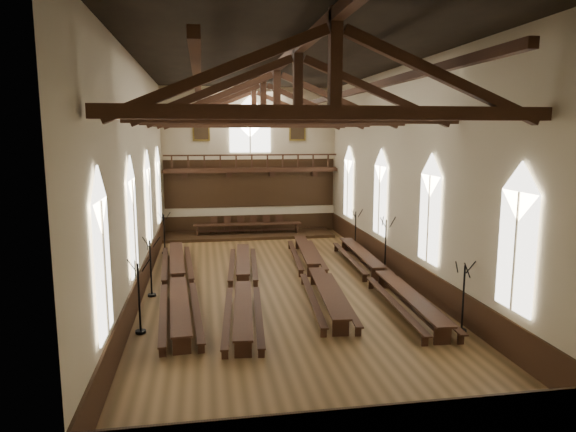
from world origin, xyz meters
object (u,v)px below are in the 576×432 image
object	(u,v)px
dais	(248,235)
refectory_row_d	(381,273)
refectory_row_c	(315,270)
candelabrum_right_near	(463,311)
high_table	(248,225)
candelabrum_right_far	(355,238)
candelabrum_left_mid	(151,278)
candelabrum_left_far	(165,241)
candelabrum_right_mid	(385,256)
refectory_row_a	(178,279)
candelabrum_left_near	(140,311)
refectory_row_b	(244,282)

from	to	relation	value
dais	refectory_row_d	bearing A→B (deg)	-67.39
refectory_row_c	dais	xyz separation A→B (m)	(-2.24, 11.04, -0.43)
refectory_row_c	candelabrum_right_near	xyz separation A→B (m)	(3.68, -7.07, 0.24)
high_table	candelabrum_right_far	distance (m)	7.94
refectory_row_d	candelabrum_left_mid	distance (m)	10.26
refectory_row_d	candelabrum_left_far	xyz separation A→B (m)	(-10.26, 7.97, 0.20)
high_table	candelabrum_right_mid	distance (m)	11.94
refectory_row_c	candelabrum_left_far	size ratio (longest dim) A/B	5.87
refectory_row_a	candelabrum_left_near	distance (m)	4.85
candelabrum_right_near	refectory_row_b	bearing A→B (deg)	141.43
dais	candelabrum_right_mid	bearing A→B (deg)	-60.25
refectory_row_d	candelabrum_right_near	world-z (taller)	candelabrum_right_near
dais	candelabrum_left_mid	distance (m)	13.29
candelabrum_left_mid	candelabrum_right_near	size ratio (longest dim) A/B	1.02
refectory_row_b	candelabrum_left_mid	distance (m)	3.93
dais	candelabrum_right_far	world-z (taller)	candelabrum_right_far
refectory_row_d	candelabrum_right_far	xyz separation A→B (m)	(0.84, 6.92, 0.21)
refectory_row_a	refectory_row_d	size ratio (longest dim) A/B	0.99
refectory_row_b	dais	bearing A→B (deg)	84.18
refectory_row_c	candelabrum_left_far	distance (m)	10.07
candelabrum_right_mid	candelabrum_right_far	xyz separation A→B (m)	(-0.00, 5.08, -0.12)
refectory_row_a	candelabrum_left_mid	world-z (taller)	candelabrum_left_mid
high_table	candelabrum_right_near	distance (m)	19.06
refectory_row_b	candelabrum_right_mid	distance (m)	7.47
refectory_row_a	high_table	world-z (taller)	high_table
refectory_row_d	candelabrum_right_far	bearing A→B (deg)	83.07
candelabrum_left_mid	refectory_row_c	bearing A→B (deg)	9.04
refectory_row_b	refectory_row_d	world-z (taller)	refectory_row_d
refectory_row_a	refectory_row_d	world-z (taller)	refectory_row_d
dais	candelabrum_left_far	world-z (taller)	candelabrum_left_far
refectory_row_b	candelabrum_left_mid	xyz separation A→B (m)	(-3.91, 0.16, 0.29)
refectory_row_b	high_table	distance (m)	12.45
refectory_row_c	candelabrum_left_mid	distance (m)	7.52
candelabrum_right_mid	candelabrum_right_far	world-z (taller)	candelabrum_right_mid
high_table	candelabrum_right_far	world-z (taller)	candelabrum_right_far
candelabrum_left_mid	candelabrum_left_far	world-z (taller)	candelabrum_left_mid
refectory_row_d	refectory_row_a	bearing A→B (deg)	176.56
refectory_row_a	dais	xyz separation A→B (m)	(4.11, 11.65, -0.43)
refectory_row_d	candelabrum_right_mid	xyz separation A→B (m)	(0.84, 1.84, 0.33)
high_table	candelabrum_left_near	bearing A→B (deg)	-107.54
candelabrum_left_near	candelabrum_left_far	size ratio (longest dim) A/B	1.09
refectory_row_a	candelabrum_left_mid	xyz separation A→B (m)	(-1.06, -0.57, 0.26)
candelabrum_left_mid	refectory_row_d	bearing A→B (deg)	0.11
candelabrum_left_mid	candelabrum_right_mid	xyz separation A→B (m)	(11.10, 1.86, 0.08)
refectory_row_b	dais	xyz separation A→B (m)	(1.26, 12.39, -0.40)
refectory_row_d	candelabrum_right_far	distance (m)	6.97
high_table	candelabrum_right_near	size ratio (longest dim) A/B	2.84
dais	candelabrum_right_near	bearing A→B (deg)	-71.89
refectory_row_c	candelabrum_right_mid	bearing A→B (deg)	10.41
candelabrum_right_near	high_table	bearing A→B (deg)	108.11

